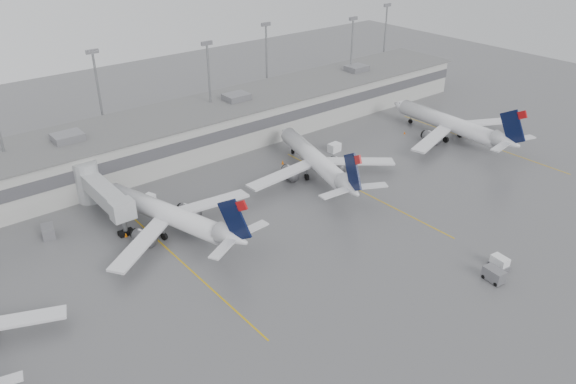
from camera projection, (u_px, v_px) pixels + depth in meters
ground at (397, 298)px, 71.76m from camera, size 260.00×260.00×0.00m
terminal at (174, 135)px, 109.81m from camera, size 152.00×17.00×9.45m
light_masts at (156, 89)px, 110.12m from camera, size 142.40×8.00×20.60m
jet_bridge_right at (97, 189)px, 90.14m from camera, size 4.00×17.20×7.00m
stand_markings at (281, 223)px, 88.31m from camera, size 105.25×40.00×0.01m
jet_mid_left at (170, 214)px, 84.33m from camera, size 26.86×30.55×10.14m
jet_mid_right at (317, 160)px, 101.40m from camera, size 27.78×31.59×10.48m
jet_far_right at (453, 124)px, 117.26m from camera, size 29.83×33.48×10.83m
baggage_tug at (499, 264)px, 77.32m from camera, size 2.05×2.89×1.75m
baggage_cart at (494, 275)px, 74.59m from camera, size 1.95×3.01×1.82m
gse_uld_b at (148, 200)px, 93.01m from camera, size 2.86×2.38×1.73m
gse_uld_c at (334, 148)px, 112.59m from camera, size 2.58×1.82×1.74m
gse_loader at (48, 232)px, 84.33m from camera, size 2.34×3.14×1.76m
cone_b at (126, 235)px, 84.51m from camera, size 0.46×0.46×0.74m
cone_c at (283, 162)px, 107.56m from camera, size 0.49×0.49×0.77m
cone_d at (405, 133)px, 121.24m from camera, size 0.39×0.39×0.62m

